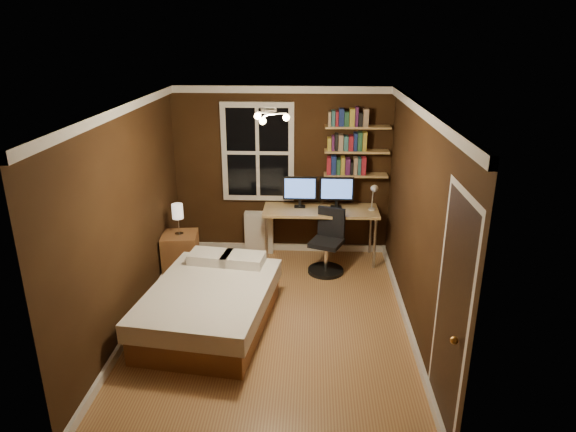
{
  "coord_description": "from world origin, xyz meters",
  "views": [
    {
      "loc": [
        0.43,
        -5.27,
        3.24
      ],
      "look_at": [
        0.17,
        0.45,
        1.15
      ],
      "focal_mm": 32.0,
      "sensor_mm": 36.0,
      "label": 1
    }
  ],
  "objects_px": {
    "bedside_lamp": "(178,219)",
    "monitor_right": "(337,192)",
    "bed": "(211,305)",
    "desk": "(321,213)",
    "office_chair": "(327,249)",
    "desk_lamp": "(373,197)",
    "monitor_left": "(300,192)",
    "radiator": "(259,232)",
    "nightstand": "(181,254)"
  },
  "relations": [
    {
      "from": "bed",
      "to": "bedside_lamp",
      "type": "distance_m",
      "value": 1.58
    },
    {
      "from": "desk",
      "to": "desk_lamp",
      "type": "xyz_separation_m",
      "value": [
        0.74,
        -0.08,
        0.28
      ]
    },
    {
      "from": "desk_lamp",
      "to": "nightstand",
      "type": "bearing_deg",
      "value": -169.31
    },
    {
      "from": "bed",
      "to": "nightstand",
      "type": "bearing_deg",
      "value": 124.79
    },
    {
      "from": "bedside_lamp",
      "to": "monitor_right",
      "type": "xyz_separation_m",
      "value": [
        2.17,
        0.67,
        0.21
      ]
    },
    {
      "from": "desk",
      "to": "monitor_right",
      "type": "xyz_separation_m",
      "value": [
        0.23,
        0.08,
        0.29
      ]
    },
    {
      "from": "monitor_right",
      "to": "monitor_left",
      "type": "bearing_deg",
      "value": 180.0
    },
    {
      "from": "radiator",
      "to": "desk_lamp",
      "type": "bearing_deg",
      "value": -9.96
    },
    {
      "from": "monitor_right",
      "to": "bedside_lamp",
      "type": "bearing_deg",
      "value": -162.94
    },
    {
      "from": "monitor_right",
      "to": "office_chair",
      "type": "relative_size",
      "value": 0.54
    },
    {
      "from": "nightstand",
      "to": "monitor_left",
      "type": "height_order",
      "value": "monitor_left"
    },
    {
      "from": "bedside_lamp",
      "to": "desk",
      "type": "distance_m",
      "value": 2.03
    },
    {
      "from": "bed",
      "to": "monitor_left",
      "type": "distance_m",
      "value": 2.34
    },
    {
      "from": "monitor_right",
      "to": "office_chair",
      "type": "bearing_deg",
      "value": -104.81
    },
    {
      "from": "bed",
      "to": "office_chair",
      "type": "xyz_separation_m",
      "value": [
        1.37,
        1.49,
        0.07
      ]
    },
    {
      "from": "bedside_lamp",
      "to": "office_chair",
      "type": "height_order",
      "value": "bedside_lamp"
    },
    {
      "from": "bedside_lamp",
      "to": "monitor_left",
      "type": "relative_size",
      "value": 0.88
    },
    {
      "from": "bedside_lamp",
      "to": "desk_lamp",
      "type": "xyz_separation_m",
      "value": [
        2.68,
        0.51,
        0.2
      ]
    },
    {
      "from": "desk_lamp",
      "to": "office_chair",
      "type": "xyz_separation_m",
      "value": [
        -0.64,
        -0.33,
        -0.67
      ]
    },
    {
      "from": "radiator",
      "to": "monitor_right",
      "type": "bearing_deg",
      "value": -6.58
    },
    {
      "from": "desk",
      "to": "radiator",
      "type": "bearing_deg",
      "value": 166.9
    },
    {
      "from": "bedside_lamp",
      "to": "desk_lamp",
      "type": "height_order",
      "value": "desk_lamp"
    },
    {
      "from": "monitor_left",
      "to": "desk_lamp",
      "type": "height_order",
      "value": "monitor_left"
    },
    {
      "from": "desk",
      "to": "desk_lamp",
      "type": "distance_m",
      "value": 0.79
    },
    {
      "from": "bed",
      "to": "bedside_lamp",
      "type": "height_order",
      "value": "bedside_lamp"
    },
    {
      "from": "bed",
      "to": "bedside_lamp",
      "type": "relative_size",
      "value": 4.55
    },
    {
      "from": "radiator",
      "to": "nightstand",
      "type": "bearing_deg",
      "value": -141.79
    },
    {
      "from": "monitor_left",
      "to": "office_chair",
      "type": "xyz_separation_m",
      "value": [
        0.4,
        -0.49,
        -0.68
      ]
    },
    {
      "from": "bedside_lamp",
      "to": "radiator",
      "type": "height_order",
      "value": "bedside_lamp"
    },
    {
      "from": "radiator",
      "to": "monitor_left",
      "type": "relative_size",
      "value": 1.3
    },
    {
      "from": "monitor_right",
      "to": "office_chair",
      "type": "distance_m",
      "value": 0.85
    },
    {
      "from": "radiator",
      "to": "office_chair",
      "type": "xyz_separation_m",
      "value": [
        1.02,
        -0.63,
        0.01
      ]
    },
    {
      "from": "radiator",
      "to": "desk_lamp",
      "type": "xyz_separation_m",
      "value": [
        1.67,
        -0.29,
        0.69
      ]
    },
    {
      "from": "radiator",
      "to": "monitor_right",
      "type": "height_order",
      "value": "monitor_right"
    },
    {
      "from": "radiator",
      "to": "monitor_right",
      "type": "distance_m",
      "value": 1.36
    },
    {
      "from": "monitor_left",
      "to": "office_chair",
      "type": "bearing_deg",
      "value": -50.81
    },
    {
      "from": "desk_lamp",
      "to": "desk",
      "type": "bearing_deg",
      "value": 174.08
    },
    {
      "from": "desk",
      "to": "office_chair",
      "type": "distance_m",
      "value": 0.57
    },
    {
      "from": "nightstand",
      "to": "bedside_lamp",
      "type": "relative_size",
      "value": 1.37
    },
    {
      "from": "monitor_right",
      "to": "office_chair",
      "type": "height_order",
      "value": "monitor_right"
    },
    {
      "from": "radiator",
      "to": "desk_lamp",
      "type": "height_order",
      "value": "desk_lamp"
    },
    {
      "from": "radiator",
      "to": "office_chair",
      "type": "bearing_deg",
      "value": -31.42
    },
    {
      "from": "bedside_lamp",
      "to": "desk_lamp",
      "type": "distance_m",
      "value": 2.74
    },
    {
      "from": "desk",
      "to": "monitor_left",
      "type": "bearing_deg",
      "value": 164.81
    },
    {
      "from": "bedside_lamp",
      "to": "monitor_left",
      "type": "distance_m",
      "value": 1.78
    },
    {
      "from": "bedside_lamp",
      "to": "monitor_right",
      "type": "bearing_deg",
      "value": 17.06
    },
    {
      "from": "desk_lamp",
      "to": "monitor_left",
      "type": "bearing_deg",
      "value": 171.3
    },
    {
      "from": "desk",
      "to": "office_chair",
      "type": "xyz_separation_m",
      "value": [
        0.1,
        -0.41,
        -0.39
      ]
    },
    {
      "from": "bed",
      "to": "monitor_left",
      "type": "xyz_separation_m",
      "value": [
        0.97,
        1.99,
        0.76
      ]
    },
    {
      "from": "office_chair",
      "to": "desk_lamp",
      "type": "bearing_deg",
      "value": 49.09
    }
  ]
}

